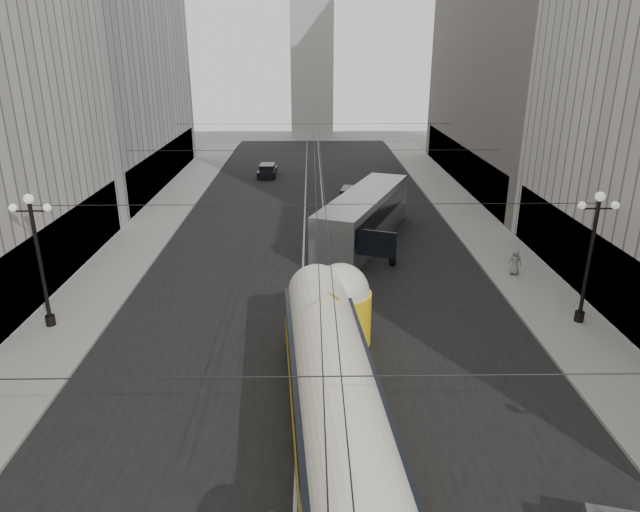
{
  "coord_description": "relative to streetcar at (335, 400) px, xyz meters",
  "views": [
    {
      "loc": [
        -0.24,
        -6.42,
        12.55
      ],
      "look_at": [
        0.13,
        16.34,
        4.17
      ],
      "focal_mm": 32.0,
      "sensor_mm": 36.0,
      "label": 1
    }
  ],
  "objects": [
    {
      "name": "road",
      "position": [
        -0.5,
        23.31,
        -1.85
      ],
      "size": [
        20.0,
        85.0,
        0.02
      ],
      "primitive_type": "cube",
      "color": "black",
      "rests_on": "ground"
    },
    {
      "name": "lamppost_left_mid",
      "position": [
        -13.1,
        8.81,
        1.9
      ],
      "size": [
        1.86,
        0.44,
        6.37
      ],
      "color": "black",
      "rests_on": "sidewalk_left"
    },
    {
      "name": "rail_left",
      "position": [
        -1.25,
        23.31,
        -1.85
      ],
      "size": [
        0.12,
        85.0,
        0.04
      ],
      "primitive_type": "cube",
      "color": "gray",
      "rests_on": "ground"
    },
    {
      "name": "sidewalk_right",
      "position": [
        11.5,
        26.81,
        -1.77
      ],
      "size": [
        4.0,
        72.0,
        0.15
      ],
      "primitive_type": "cube",
      "color": "gray",
      "rests_on": "ground"
    },
    {
      "name": "pedestrian_sidewalk_right",
      "position": [
        10.99,
        14.86,
        -0.94
      ],
      "size": [
        0.8,
        0.56,
        1.51
      ],
      "primitive_type": "imported",
      "rotation": [
        0.0,
        0.0,
        2.98
      ],
      "color": "gray",
      "rests_on": "sidewalk_right"
    },
    {
      "name": "building_right_far",
      "position": [
        19.5,
        38.81,
        14.46
      ],
      "size": [
        12.6,
        32.6,
        32.6
      ],
      "color": "#514C47",
      "rests_on": "ground"
    },
    {
      "name": "building_left_far",
      "position": [
        -20.49,
        38.81,
        12.46
      ],
      "size": [
        12.6,
        28.6,
        28.6
      ],
      "color": "#999999",
      "rests_on": "ground"
    },
    {
      "name": "city_bus",
      "position": [
        2.82,
        21.31,
        -0.0
      ],
      "size": [
        7.48,
        13.77,
        3.37
      ],
      "color": "gray",
      "rests_on": "ground"
    },
    {
      "name": "rail_right",
      "position": [
        0.25,
        23.31,
        -1.85
      ],
      "size": [
        0.12,
        85.0,
        0.04
      ],
      "primitive_type": "cube",
      "color": "gray",
      "rests_on": "ground"
    },
    {
      "name": "sedan_white_far",
      "position": [
        2.64,
        31.43,
        -1.24
      ],
      "size": [
        2.51,
        4.5,
        1.34
      ],
      "color": "white",
      "rests_on": "ground"
    },
    {
      "name": "lamppost_right_mid",
      "position": [
        12.1,
        8.81,
        1.9
      ],
      "size": [
        1.86,
        0.44,
        6.37
      ],
      "color": "black",
      "rests_on": "sidewalk_right"
    },
    {
      "name": "catenary",
      "position": [
        -0.38,
        22.3,
        4.03
      ],
      "size": [
        25.0,
        72.0,
        0.23
      ],
      "color": "black",
      "rests_on": "ground"
    },
    {
      "name": "streetcar",
      "position": [
        0.0,
        0.0,
        0.0
      ],
      "size": [
        3.82,
        17.2,
        3.78
      ],
      "color": "yellow",
      "rests_on": "ground"
    },
    {
      "name": "distant_tower",
      "position": [
        -0.5,
        70.81,
        13.12
      ],
      "size": [
        6.0,
        6.0,
        31.36
      ],
      "color": "#B2AFA8",
      "rests_on": "ground"
    },
    {
      "name": "sidewalk_left",
      "position": [
        -12.5,
        26.81,
        -1.77
      ],
      "size": [
        4.0,
        72.0,
        0.15
      ],
      "primitive_type": "cube",
      "color": "gray",
      "rests_on": "ground"
    },
    {
      "name": "sedan_dark_far",
      "position": [
        -5.2,
        42.28,
        -1.27
      ],
      "size": [
        1.85,
        4.09,
        1.27
      ],
      "color": "black",
      "rests_on": "ground"
    }
  ]
}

